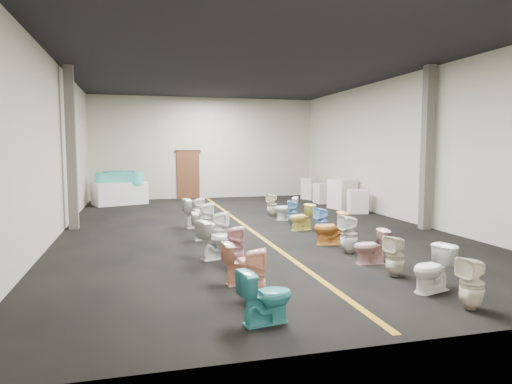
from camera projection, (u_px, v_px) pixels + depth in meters
floor at (247, 227)px, 13.02m from camera, size 16.00×16.00×0.00m
ceiling at (247, 67)px, 12.59m from camera, size 16.00×16.00×0.00m
wall_back at (205, 148)px, 20.51m from camera, size 10.00×0.00×10.00m
wall_front at (413, 149)px, 5.10m from camera, size 10.00×0.00×10.00m
wall_left at (55, 148)px, 11.55m from camera, size 0.00×16.00×16.00m
wall_right at (404, 148)px, 14.06m from camera, size 0.00×16.00×16.00m
aisle_stripe at (247, 227)px, 13.02m from camera, size 0.12×15.60×0.01m
back_door at (188, 175)px, 20.37m from camera, size 1.00×0.10×2.10m
door_frame at (188, 151)px, 20.27m from camera, size 1.15×0.08×0.10m
column_left at (71, 148)px, 12.58m from camera, size 0.25×0.25×4.50m
column_right at (427, 148)px, 12.56m from camera, size 0.25×0.25×4.50m
display_table at (120, 193)px, 18.27m from camera, size 2.23×1.66×0.89m
bathtub at (119, 178)px, 18.21m from camera, size 1.86×0.70×0.55m
appliance_crate_a at (358, 201)px, 15.85m from camera, size 0.77×0.77×0.81m
appliance_crate_b at (342, 194)px, 17.03m from camera, size 1.00×1.00×1.11m
appliance_crate_c at (324, 193)px, 18.68m from camera, size 0.72×0.72×0.81m
appliance_crate_d at (311, 189)px, 20.07m from camera, size 0.86×0.86×0.92m
toilet_left_0 at (266, 296)px, 5.87m from camera, size 0.76×0.52×0.72m
toilet_left_1 at (254, 275)px, 6.75m from camera, size 0.43×0.43×0.78m
toilet_left_2 at (244, 263)px, 7.56m from camera, size 0.72×0.43×0.71m
toilet_left_3 at (234, 247)px, 8.54m from camera, size 0.44×0.44×0.81m
toilet_left_4 at (217, 239)px, 9.31m from camera, size 0.89×0.68×0.81m
toilet_left_5 at (220, 230)px, 10.24m from camera, size 0.49×0.49×0.84m
toilet_left_6 at (206, 226)px, 11.17m from camera, size 0.69×0.40×0.69m
toilet_left_7 at (206, 219)px, 11.94m from camera, size 0.41×0.40×0.83m
toilet_left_8 at (198, 213)px, 12.94m from camera, size 0.89×0.60×0.83m
toilet_left_9 at (198, 210)px, 13.81m from camera, size 0.40×0.39×0.75m
toilet_right_0 at (472, 283)px, 6.36m from camera, size 0.39×0.39×0.75m
toilet_right_1 at (433, 269)px, 7.16m from camera, size 0.81×0.60×0.74m
toilet_right_2 at (395, 256)px, 8.01m from camera, size 0.42×0.42×0.73m
toilet_right_3 at (371, 247)px, 8.90m from camera, size 0.70×0.45×0.68m
toilet_right_4 at (349, 234)px, 9.77m from camera, size 0.41×0.41×0.83m
toilet_right_5 at (330, 228)px, 10.69m from camera, size 0.81×0.53×0.78m
toilet_right_6 at (322, 222)px, 11.67m from camera, size 0.41×0.40×0.75m
toilet_right_7 at (302, 217)px, 12.52m from camera, size 0.77×0.53×0.72m
toilet_right_8 at (293, 213)px, 13.38m from camera, size 0.43×0.43×0.73m
toilet_right_9 at (286, 208)px, 14.28m from camera, size 0.83×0.68×0.73m
toilet_right_10 at (272, 205)px, 15.11m from camera, size 0.39×0.38×0.75m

